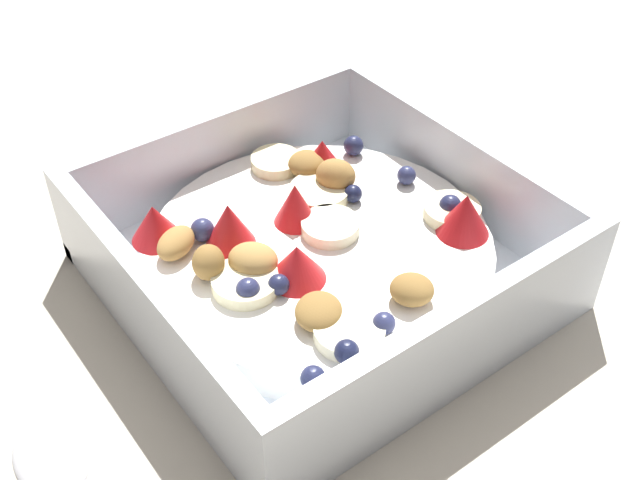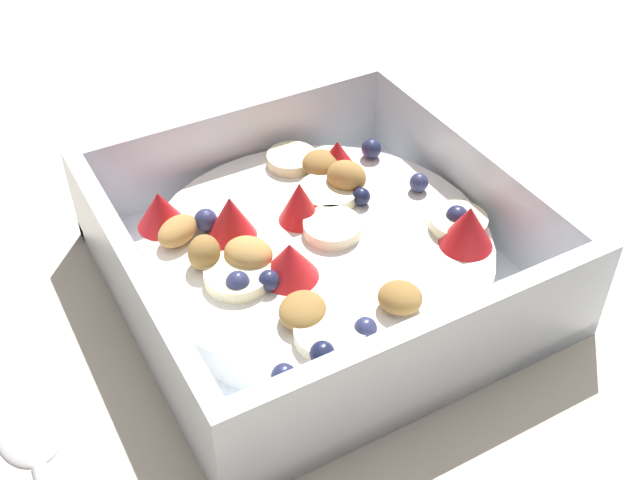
% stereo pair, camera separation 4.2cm
% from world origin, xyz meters
% --- Properties ---
extents(ground_plane, '(2.40, 2.40, 0.00)m').
position_xyz_m(ground_plane, '(0.00, 0.00, 0.00)').
color(ground_plane, beige).
extents(fruit_bowl, '(0.21, 0.21, 0.06)m').
position_xyz_m(fruit_bowl, '(0.01, 0.01, 0.02)').
color(fruit_bowl, white).
rests_on(fruit_bowl, ground).
extents(spoon, '(0.03, 0.17, 0.01)m').
position_xyz_m(spoon, '(0.18, 0.06, 0.00)').
color(spoon, silver).
rests_on(spoon, ground).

